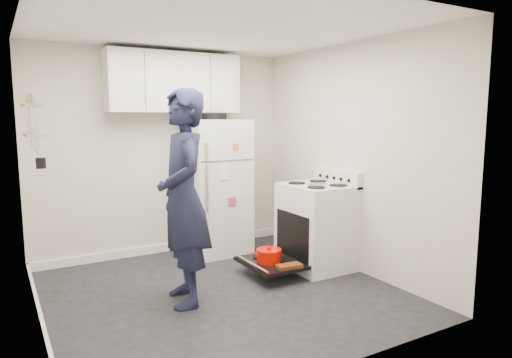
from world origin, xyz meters
TOP-DOWN VIEW (x-y plane):
  - room at (-0.03, 0.03)m, footprint 3.21×3.21m
  - electric_range at (1.26, 0.15)m, footprint 0.66×0.76m
  - open_oven_door at (0.66, 0.14)m, footprint 0.55×0.70m
  - refrigerator at (0.54, 1.25)m, footprint 0.72×0.74m
  - upper_cabinets at (0.10, 1.43)m, footprint 1.60×0.33m
  - wall_shelf_rack at (-1.52, 0.49)m, footprint 0.14×0.60m
  - person at (-0.37, -0.03)m, footprint 0.57×0.78m

SIDE VIEW (x-z plane):
  - open_oven_door at x=0.66m, z-range 0.07..0.29m
  - electric_range at x=1.26m, z-range -0.08..1.02m
  - refrigerator at x=0.54m, z-range -0.03..1.71m
  - person at x=-0.37m, z-range 0.00..1.95m
  - room at x=-0.03m, z-range -0.05..2.46m
  - wall_shelf_rack at x=-1.52m, z-range 1.37..1.98m
  - upper_cabinets at x=0.10m, z-range 1.75..2.45m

